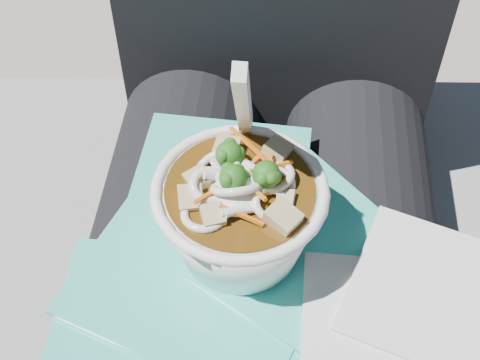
# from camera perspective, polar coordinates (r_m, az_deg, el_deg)

# --- Properties ---
(stone_ledge) EXTENTS (1.03, 0.57, 0.43)m
(stone_ledge) POSITION_cam_1_polar(r_m,az_deg,el_deg) (0.98, 1.91, -11.16)
(stone_ledge) COLOR slate
(stone_ledge) RESTS_ON ground
(lap) EXTENTS (0.35, 0.48, 0.16)m
(lap) POSITION_cam_1_polar(r_m,az_deg,el_deg) (0.64, 1.69, -10.06)
(lap) COLOR black
(lap) RESTS_ON stone_ledge
(person_body) EXTENTS (0.34, 0.94, 0.98)m
(person_body) POSITION_cam_1_polar(r_m,az_deg,el_deg) (0.67, 2.29, -2.05)
(person_body) COLOR black
(person_body) RESTS_ON ground
(plastic_bag) EXTENTS (0.32, 0.31, 0.02)m
(plastic_bag) POSITION_cam_1_polar(r_m,az_deg,el_deg) (0.56, 1.96, -7.30)
(plastic_bag) COLOR #2CB8A9
(plastic_bag) RESTS_ON lap
(napkins) EXTENTS (0.18, 0.18, 0.01)m
(napkins) POSITION_cam_1_polar(r_m,az_deg,el_deg) (0.54, 14.11, -10.97)
(napkins) COLOR silver
(napkins) RESTS_ON plastic_bag
(udon_bowl) EXTENTS (0.15, 0.15, 0.19)m
(udon_bowl) POSITION_cam_1_polar(r_m,az_deg,el_deg) (0.52, -0.01, -2.49)
(udon_bowl) COLOR white
(udon_bowl) RESTS_ON plastic_bag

